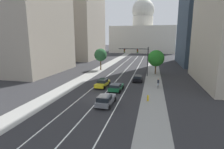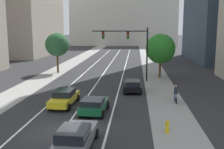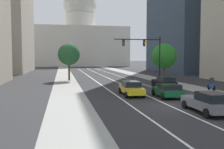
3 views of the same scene
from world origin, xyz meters
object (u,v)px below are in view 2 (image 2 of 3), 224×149
street_tree_mid_right (160,49)px  traffic_signal_mast (130,43)px  car_green (94,105)px  fire_hydrant (167,127)px  car_yellow (64,97)px  car_gray (76,137)px  capitol_building (124,15)px  cyclist (176,94)px  car_black (132,85)px  street_tree_near_left (57,45)px

street_tree_mid_right → traffic_signal_mast: bearing=-144.7°
car_green → fire_hydrant: 6.92m
car_yellow → car_gray: size_ratio=1.04×
capitol_building → cyclist: bearing=-84.5°
car_yellow → cyclist: bearing=-77.6°
street_tree_mid_right → car_black: bearing=-112.4°
car_gray → street_tree_near_left: bearing=19.5°
car_green → car_black: size_ratio=0.98×
car_green → fire_hydrant: car_green is taller
capitol_building → street_tree_near_left: capitol_building is taller
traffic_signal_mast → street_tree_mid_right: traffic_signal_mast is taller
fire_hydrant → street_tree_near_left: (-14.56, 24.33, 3.97)m
traffic_signal_mast → street_tree_near_left: 13.07m
car_black → cyclist: cyclist is taller
car_gray → fire_hydrant: car_gray is taller
car_gray → traffic_signal_mast: bearing=-5.7°
car_yellow → car_black: (6.18, 5.99, -0.02)m
cyclist → street_tree_mid_right: size_ratio=0.27×
capitol_building → street_tree_mid_right: (8.47, -77.86, -7.99)m
car_black → cyclist: size_ratio=2.48×
fire_hydrant → street_tree_near_left: bearing=120.9°
capitol_building → cyclist: (8.87, -91.25, -11.29)m
car_yellow → car_gray: 9.65m
car_gray → fire_hydrant: size_ratio=5.14×
capitol_building → car_gray: size_ratio=8.80×
car_black → street_tree_mid_right: size_ratio=0.68×
fire_hydrant → cyclist: cyclist is taller
car_green → street_tree_mid_right: 19.03m
car_yellow → street_tree_mid_right: 18.58m
car_gray → street_tree_near_left: (-8.90, 27.39, 3.65)m
capitol_building → car_black: bearing=-87.0°
fire_hydrant → street_tree_near_left: 28.63m
car_yellow → car_black: size_ratio=1.14×
capitol_building → car_gray: (1.54, -102.27, -11.36)m
car_green → traffic_signal_mast: 15.30m
car_green → street_tree_mid_right: street_tree_mid_right is taller
capitol_building → street_tree_mid_right: bearing=-83.8°
car_green → cyclist: size_ratio=2.42×
fire_hydrant → car_green: bearing=145.0°
car_green → street_tree_mid_right: bearing=-18.9°
traffic_signal_mast → car_yellow: bearing=-115.2°
car_yellow → fire_hydrant: size_ratio=5.34×
car_green → car_yellow: bearing=58.3°
fire_hydrant → car_black: bearing=102.0°
car_gray → capitol_building: bearing=2.4°
capitol_building → cyclist: size_ratio=23.93×
street_tree_near_left → car_gray: bearing=-72.0°
car_green → car_yellow: (-3.08, 2.12, 0.04)m
car_black → street_tree_mid_right: 10.60m
car_yellow → street_tree_near_left: bearing=19.9°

